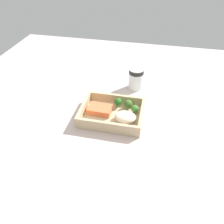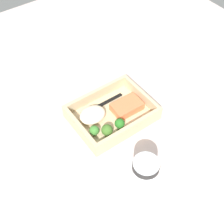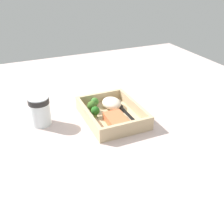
{
  "view_description": "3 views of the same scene",
  "coord_description": "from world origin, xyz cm",
  "views": [
    {
      "loc": [
        14.33,
        -67.36,
        60.16
      ],
      "look_at": [
        0.0,
        0.0,
        2.7
      ],
      "focal_mm": 35.0,
      "sensor_mm": 36.0,
      "label": 1
    },
    {
      "loc": [
        37.76,
        52.54,
        78.62
      ],
      "look_at": [
        0.0,
        0.0,
        2.7
      ],
      "focal_mm": 50.0,
      "sensor_mm": 36.0,
      "label": 2
    },
    {
      "loc": [
        -75.22,
        33.04,
        49.03
      ],
      "look_at": [
        0.0,
        0.0,
        2.7
      ],
      "focal_mm": 42.0,
      "sensor_mm": 36.0,
      "label": 3
    }
  ],
  "objects": [
    {
      "name": "broccoli_floret_3",
      "position": [
        8.96,
        3.26,
        3.27
      ],
      "size": [
        3.09,
        3.09,
        3.71
      ],
      "color": "#779855",
      "rests_on": "takeout_tray"
    },
    {
      "name": "broccoli_floret_2",
      "position": [
        1.36,
        5.87,
        3.71
      ],
      "size": [
        3.14,
        3.14,
        4.21
      ],
      "color": "#759F52",
      "rests_on": "takeout_tray"
    },
    {
      "name": "ground_plane",
      "position": [
        0.0,
        0.0,
        -1.0
      ],
      "size": [
        160.0,
        160.0,
        2.0
      ],
      "primitive_type": "cube",
      "color": "#C5AFA9"
    },
    {
      "name": "receipt_slip",
      "position": [
        8.57,
        -26.17,
        0.12
      ],
      "size": [
        13.12,
        15.96,
        0.24
      ],
      "primitive_type": "cube",
      "rotation": [
        0.0,
        0.0,
        -0.31
      ],
      "color": "white",
      "rests_on": "ground_plane"
    },
    {
      "name": "paper_cup",
      "position": [
        6.65,
        24.16,
        5.82
      ],
      "size": [
        7.1,
        7.1,
        10.4
      ],
      "color": "white",
      "rests_on": "ground_plane"
    },
    {
      "name": "mashed_potatoes",
      "position": [
        5.87,
        -2.43,
        3.05
      ],
      "size": [
        8.65,
        6.95,
        3.7
      ],
      "primitive_type": "ellipsoid",
      "color": "beige",
      "rests_on": "takeout_tray"
    },
    {
      "name": "fork",
      "position": [
        1.11,
        -5.5,
        1.42
      ],
      "size": [
        15.81,
        2.22,
        0.44
      ],
      "color": "black",
      "rests_on": "takeout_tray"
    },
    {
      "name": "tray_rim",
      "position": [
        0.0,
        0.0,
        3.12
      ],
      "size": [
        25.34,
        19.42,
        3.84
      ],
      "color": "tan",
      "rests_on": "takeout_tray"
    },
    {
      "name": "takeout_tray",
      "position": [
        0.0,
        0.0,
        0.6
      ],
      "size": [
        25.34,
        19.42,
        1.2
      ],
      "primitive_type": "cube",
      "color": "tan",
      "rests_on": "ground_plane"
    },
    {
      "name": "broccoli_floret_1",
      "position": [
        5.84,
        5.55,
        3.53
      ],
      "size": [
        3.55,
        3.55,
        4.2
      ],
      "color": "#819E58",
      "rests_on": "takeout_tray"
    },
    {
      "name": "salmon_fillet",
      "position": [
        -5.39,
        0.81,
        2.5
      ],
      "size": [
        9.91,
        6.74,
        2.61
      ],
      "primitive_type": "cube",
      "rotation": [
        0.0,
        0.0,
        -0.03
      ],
      "color": "#F36F43",
      "rests_on": "takeout_tray"
    }
  ]
}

